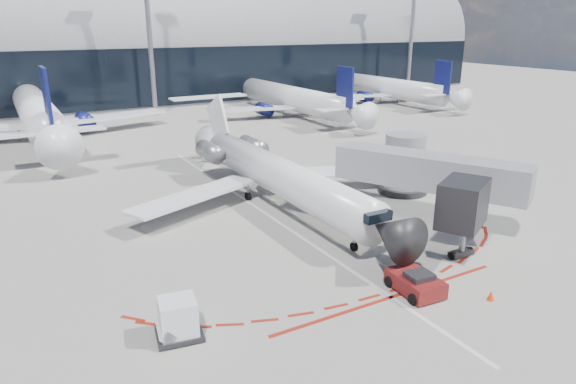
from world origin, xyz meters
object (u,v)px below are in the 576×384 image
pushback_tug (415,283)px  uld_container (178,319)px  ramp_worker (409,254)px  regional_jet (273,172)px

pushback_tug → uld_container: (-11.82, 2.11, 0.39)m
ramp_worker → regional_jet: bearing=-95.4°
regional_jet → uld_container: bearing=-131.1°
pushback_tug → uld_container: 12.01m
regional_jet → ramp_worker: 14.03m
regional_jet → pushback_tug: size_ratio=6.09×
regional_jet → uld_container: 18.47m
pushback_tug → ramp_worker: (1.40, 2.08, 0.43)m
regional_jet → ramp_worker: regional_jet is taller
ramp_worker → uld_container: size_ratio=0.86×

